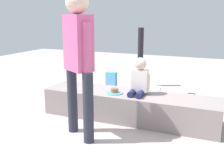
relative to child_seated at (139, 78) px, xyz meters
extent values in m
plane|color=#AB9D98|center=(-0.13, -0.01, -0.58)|extent=(12.00, 12.00, 0.00)
cube|color=gray|center=(-0.13, -0.01, -0.39)|extent=(2.36, 0.57, 0.36)
cylinder|color=#1C234F|center=(-0.06, -0.09, -0.18)|extent=(0.10, 0.25, 0.08)
cylinder|color=#1C234F|center=(0.05, -0.10, -0.18)|extent=(0.10, 0.25, 0.08)
cube|color=white|center=(0.00, 0.02, -0.03)|extent=(0.22, 0.15, 0.28)
sphere|color=beige|center=(0.00, 0.02, 0.19)|extent=(0.16, 0.16, 0.16)
cylinder|color=beige|center=(-0.11, 0.03, -0.04)|extent=(0.05, 0.05, 0.21)
cylinder|color=beige|center=(0.12, 0.01, -0.04)|extent=(0.05, 0.05, 0.21)
cylinder|color=#262837|center=(-0.30, -0.85, -0.18)|extent=(0.12, 0.12, 0.78)
cylinder|color=#262837|center=(-0.62, -0.66, -0.18)|extent=(0.12, 0.12, 0.78)
cube|color=#D6578F|center=(-0.46, -0.75, 0.51)|extent=(0.39, 0.34, 0.60)
sphere|color=beige|center=(-0.46, -0.75, 0.94)|extent=(0.25, 0.25, 0.25)
cylinder|color=#D6578F|center=(-0.31, -0.84, 0.46)|extent=(0.09, 0.09, 0.57)
cylinder|color=#D6578F|center=(-0.61, -0.66, 0.46)|extent=(0.09, 0.09, 0.57)
cylinder|color=#4CA5D8|center=(-0.31, -0.09, -0.21)|extent=(0.22, 0.22, 0.01)
cylinder|color=brown|center=(-0.31, -0.09, -0.18)|extent=(0.10, 0.10, 0.05)
cylinder|color=brown|center=(-0.31, -0.09, -0.15)|extent=(0.10, 0.10, 0.01)
cube|color=silver|center=(-0.25, -0.10, -0.20)|extent=(0.11, 0.04, 0.00)
cube|color=#4C99E0|center=(-0.96, 1.30, -0.41)|extent=(0.20, 0.11, 0.33)
torus|color=white|center=(-1.01, 1.30, -0.25)|extent=(0.08, 0.01, 0.08)
torus|color=white|center=(-0.92, 1.30, -0.25)|extent=(0.08, 0.01, 0.08)
cylinder|color=black|center=(-0.54, 1.75, -0.56)|extent=(0.36, 0.36, 0.04)
cylinder|color=black|center=(-0.54, 1.75, 0.02)|extent=(0.11, 0.11, 1.10)
cylinder|color=silver|center=(0.58, 1.03, -0.50)|extent=(0.07, 0.07, 0.14)
cone|color=silver|center=(0.58, 1.03, -0.42)|extent=(0.06, 0.06, 0.03)
cylinder|color=white|center=(0.58, 1.03, -0.40)|extent=(0.03, 0.03, 0.01)
cylinder|color=silver|center=(-0.47, 0.59, -0.50)|extent=(0.07, 0.07, 0.16)
cone|color=silver|center=(-0.47, 0.59, -0.40)|extent=(0.06, 0.06, 0.03)
cylinder|color=white|center=(-0.47, 0.59, -0.38)|extent=(0.03, 0.03, 0.02)
cylinder|color=red|center=(-0.43, 1.07, -0.53)|extent=(0.08, 0.08, 0.10)
cube|color=white|center=(-0.17, 1.28, -0.52)|extent=(0.31, 0.34, 0.12)
cube|color=black|center=(0.61, 0.53, -0.48)|extent=(0.32, 0.11, 0.19)
torus|color=black|center=(0.61, 0.53, -0.38)|extent=(0.24, 0.01, 0.24)
camera|label=1|loc=(1.06, -3.35, 0.81)|focal=44.30mm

